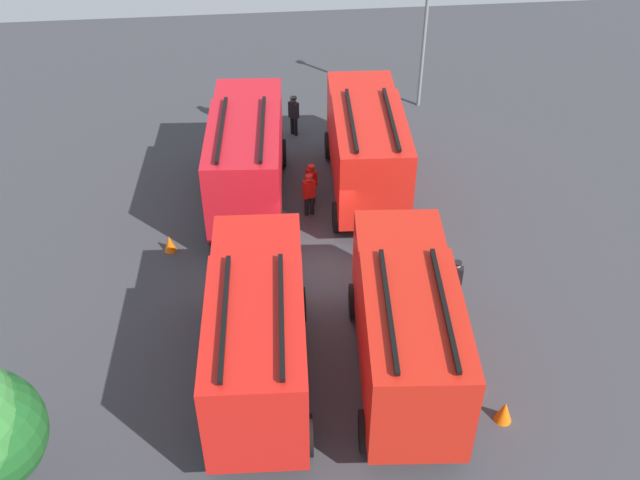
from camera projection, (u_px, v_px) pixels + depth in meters
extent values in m
plane|color=#38383D|center=(320.00, 272.00, 24.75)|extent=(46.77, 46.77, 0.00)
cube|color=red|center=(397.00, 267.00, 21.75)|extent=(2.39, 2.67, 2.60)
cube|color=#8C9EAD|center=(394.00, 237.00, 22.38)|extent=(0.25, 2.12, 1.46)
cube|color=red|center=(412.00, 351.00, 18.91)|extent=(4.99, 2.88, 2.90)
cube|color=black|center=(389.00, 307.00, 17.93)|extent=(4.32, 0.47, 0.12)
cube|color=black|center=(445.00, 306.00, 17.95)|extent=(4.32, 0.47, 0.12)
cube|color=silver|center=(391.00, 270.00, 23.40)|extent=(0.39, 2.38, 0.28)
cylinder|color=black|center=(355.00, 301.00, 22.85)|extent=(1.12, 0.44, 1.10)
cylinder|color=black|center=(432.00, 300.00, 22.89)|extent=(1.12, 0.44, 1.10)
cylinder|color=black|center=(366.00, 431.00, 19.01)|extent=(1.12, 0.44, 1.10)
cylinder|color=black|center=(458.00, 429.00, 19.05)|extent=(1.12, 0.44, 1.10)
cube|color=red|center=(360.00, 114.00, 29.07)|extent=(2.32, 2.61, 2.60)
cube|color=#8C9EAD|center=(358.00, 94.00, 29.69)|extent=(0.19, 2.13, 1.46)
cube|color=red|center=(370.00, 157.00, 26.24)|extent=(4.92, 2.74, 2.90)
cube|color=black|center=(352.00, 119.00, 25.23)|extent=(4.32, 0.34, 0.12)
cube|color=black|center=(391.00, 118.00, 25.29)|extent=(4.32, 0.34, 0.12)
cube|color=silver|center=(357.00, 124.00, 30.72)|extent=(0.32, 2.38, 0.28)
cylinder|color=black|center=(329.00, 146.00, 30.14)|extent=(1.12, 0.41, 1.10)
cylinder|color=black|center=(387.00, 144.00, 30.24)|extent=(1.12, 0.41, 1.10)
cylinder|color=black|center=(338.00, 217.00, 26.31)|extent=(1.12, 0.41, 1.10)
cylinder|color=black|center=(404.00, 214.00, 26.40)|extent=(1.12, 0.41, 1.10)
cube|color=red|center=(259.00, 272.00, 21.56)|extent=(2.32, 2.60, 2.60)
cube|color=#8C9EAD|center=(258.00, 242.00, 22.18)|extent=(0.18, 2.13, 1.46)
cube|color=red|center=(257.00, 358.00, 18.73)|extent=(4.92, 2.73, 2.90)
cube|color=black|center=(225.00, 314.00, 17.72)|extent=(4.32, 0.33, 0.12)
cube|color=black|center=(281.00, 312.00, 17.78)|extent=(4.32, 0.33, 0.12)
cube|color=silver|center=(261.00, 275.00, 23.21)|extent=(0.31, 2.38, 0.28)
cylinder|color=black|center=(222.00, 307.00, 22.63)|extent=(1.12, 0.40, 1.10)
cylinder|color=black|center=(300.00, 304.00, 22.73)|extent=(1.12, 0.40, 1.10)
cylinder|color=black|center=(213.00, 440.00, 18.80)|extent=(1.12, 0.40, 1.10)
cylinder|color=black|center=(306.00, 436.00, 18.90)|extent=(1.12, 0.40, 1.10)
cube|color=red|center=(250.00, 122.00, 28.55)|extent=(2.37, 2.65, 2.60)
cube|color=#8C9EAD|center=(250.00, 102.00, 29.18)|extent=(0.23, 2.13, 1.46)
cube|color=red|center=(245.00, 167.00, 25.72)|extent=(4.96, 2.83, 2.90)
cube|color=black|center=(222.00, 128.00, 24.72)|extent=(4.32, 0.42, 0.12)
cube|color=black|center=(262.00, 128.00, 24.76)|extent=(4.32, 0.42, 0.12)
cube|color=silver|center=(253.00, 132.00, 30.21)|extent=(0.37, 2.38, 0.28)
cylinder|color=black|center=(222.00, 154.00, 29.64)|extent=(1.12, 0.43, 1.10)
cylinder|color=black|center=(282.00, 153.00, 29.70)|extent=(1.12, 0.43, 1.10)
cylinder|color=black|center=(212.00, 227.00, 25.81)|extent=(1.12, 0.43, 1.10)
cylinder|color=black|center=(281.00, 226.00, 25.87)|extent=(1.12, 0.43, 1.10)
cylinder|color=black|center=(450.00, 292.00, 23.45)|extent=(0.16, 0.16, 0.75)
cylinder|color=black|center=(457.00, 292.00, 23.42)|extent=(0.16, 0.16, 0.75)
cube|color=black|center=(456.00, 276.00, 23.00)|extent=(0.34, 0.47, 0.65)
sphere|color=tan|center=(458.00, 265.00, 22.73)|extent=(0.21, 0.21, 0.21)
cylinder|color=black|center=(458.00, 263.00, 22.68)|extent=(0.26, 0.26, 0.06)
cylinder|color=black|center=(234.00, 113.00, 32.53)|extent=(0.16, 0.16, 0.85)
cylinder|color=black|center=(231.00, 115.00, 32.42)|extent=(0.16, 0.16, 0.85)
cube|color=orange|center=(231.00, 98.00, 31.98)|extent=(0.44, 0.48, 0.74)
sphere|color=#9E704C|center=(230.00, 88.00, 31.68)|extent=(0.24, 0.24, 0.24)
cylinder|color=orange|center=(230.00, 86.00, 31.62)|extent=(0.30, 0.30, 0.07)
cylinder|color=black|center=(307.00, 206.00, 27.07)|extent=(0.16, 0.16, 0.79)
cylinder|color=black|center=(312.00, 205.00, 27.12)|extent=(0.16, 0.16, 0.79)
cube|color=#B7140F|center=(309.00, 189.00, 26.64)|extent=(0.32, 0.46, 0.69)
sphere|color=#9E704C|center=(309.00, 178.00, 26.35)|extent=(0.22, 0.22, 0.22)
cylinder|color=#B7140F|center=(309.00, 176.00, 26.30)|extent=(0.28, 0.28, 0.07)
cylinder|color=black|center=(296.00, 127.00, 31.63)|extent=(0.16, 0.16, 0.82)
cylinder|color=black|center=(292.00, 125.00, 31.74)|extent=(0.16, 0.16, 0.82)
cube|color=black|center=(294.00, 110.00, 31.21)|extent=(0.47, 0.47, 0.71)
sphere|color=brown|center=(293.00, 100.00, 30.91)|extent=(0.23, 0.23, 0.23)
cylinder|color=black|center=(293.00, 98.00, 30.86)|extent=(0.29, 0.29, 0.07)
cylinder|color=black|center=(313.00, 194.00, 27.72)|extent=(0.16, 0.16, 0.74)
cylinder|color=black|center=(310.00, 192.00, 27.85)|extent=(0.16, 0.16, 0.74)
cube|color=#B7140F|center=(312.00, 178.00, 27.35)|extent=(0.48, 0.42, 0.64)
sphere|color=brown|center=(311.00, 168.00, 27.09)|extent=(0.21, 0.21, 0.21)
cylinder|color=#B7140F|center=(311.00, 166.00, 27.04)|extent=(0.26, 0.26, 0.06)
cone|color=#F2600C|center=(170.00, 243.00, 25.49)|extent=(0.43, 0.43, 0.62)
cone|color=#F2600C|center=(504.00, 411.00, 19.76)|extent=(0.48, 0.48, 0.68)
cone|color=#F2600C|center=(478.00, 384.00, 20.54)|extent=(0.43, 0.43, 0.61)
cylinder|color=slate|center=(424.00, 44.00, 32.19)|extent=(0.16, 0.16, 5.92)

